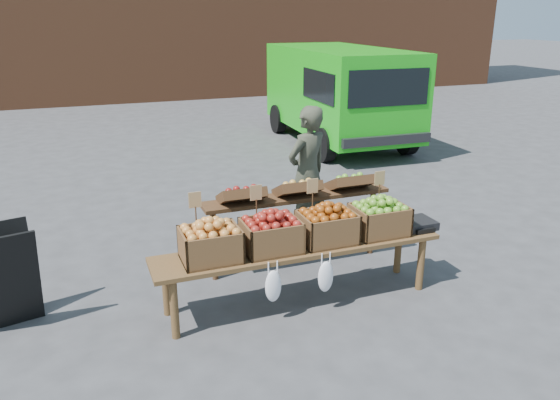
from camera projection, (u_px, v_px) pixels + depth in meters
name	position (u px, v px, depth m)	size (l,w,h in m)	color
ground	(413.00, 302.00, 5.14)	(80.00, 80.00, 0.00)	#3F3F41
delivery_van	(338.00, 96.00, 11.09)	(1.96, 4.27, 1.91)	#16AA14
vendor	(307.00, 173.00, 6.42)	(0.58, 0.38, 1.59)	#35382A
chalkboard_sign	(0.00, 278.00, 4.62)	(0.60, 0.33, 0.91)	black
back_table	(297.00, 220.00, 5.72)	(2.10, 0.44, 1.04)	#3F2714
display_bench	(299.00, 274.00, 5.07)	(2.70, 0.56, 0.57)	brown
crate_golden_apples	(211.00, 245.00, 4.65)	(0.50, 0.40, 0.28)	gold
crate_russet_pears	(271.00, 236.00, 4.84)	(0.50, 0.40, 0.28)	maroon
crate_red_apples	(327.00, 227.00, 5.02)	(0.50, 0.40, 0.28)	#8F4A13
crate_green_apples	(379.00, 220.00, 5.21)	(0.50, 0.40, 0.28)	#5E962D
weighing_scale	(416.00, 224.00, 5.38)	(0.34, 0.30, 0.08)	black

